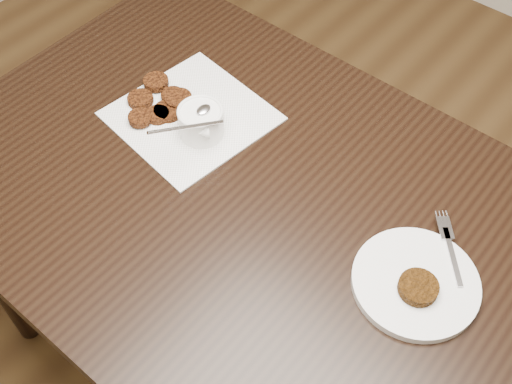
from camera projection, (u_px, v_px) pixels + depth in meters
table at (261, 300)px, 1.45m from camera, size 1.31×0.84×0.75m
napkin at (191, 116)px, 1.29m from camera, size 0.32×0.32×0.00m
sauce_ramekin at (200, 110)px, 1.21m from camera, size 0.15×0.15×0.13m
patty_cluster at (162, 104)px, 1.30m from camera, size 0.22×0.22×0.02m
plate_with_patty at (416, 280)px, 1.04m from camera, size 0.30×0.30×0.03m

